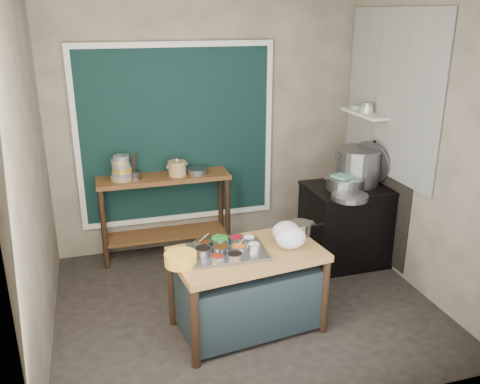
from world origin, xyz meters
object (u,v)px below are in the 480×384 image
object	(u,v)px
condiment_tray	(227,252)
yellow_basin	(181,259)
back_counter	(166,216)
prep_table	(247,290)
stock_pot	(358,166)
stove_block	(347,225)
saucepan	(300,228)
utensil_cup	(135,175)
steamer	(345,183)
ceramic_crock	(177,169)

from	to	relation	value
condiment_tray	yellow_basin	distance (m)	0.42
back_counter	prep_table	bearing A→B (deg)	-74.66
yellow_basin	stock_pot	xyz separation A→B (m)	(2.14, 1.07, 0.28)
stove_block	condiment_tray	size ratio (longest dim) A/B	1.43
back_counter	yellow_basin	bearing A→B (deg)	-94.16
saucepan	utensil_cup	size ratio (longest dim) A/B	1.38
prep_table	back_counter	distance (m)	1.72
stove_block	saucepan	size ratio (longest dim) A/B	4.30
condiment_tray	steamer	xyz separation A→B (m)	(1.53, 0.86, 0.19)
steamer	ceramic_crock	bearing A→B (deg)	155.70
yellow_basin	utensil_cup	distance (m)	1.72
utensil_cup	ceramic_crock	bearing A→B (deg)	-0.21
prep_table	steamer	size ratio (longest dim) A/B	2.91
back_counter	steamer	distance (m)	2.03
prep_table	ceramic_crock	xyz separation A→B (m)	(-0.31, 1.62, 0.65)
prep_table	utensil_cup	bearing A→B (deg)	108.27
stove_block	yellow_basin	size ratio (longest dim) A/B	3.47
stove_block	condiment_tray	world-z (taller)	stove_block
stove_block	yellow_basin	distance (m)	2.29
condiment_tray	steamer	bearing A→B (deg)	29.49
utensil_cup	steamer	xyz separation A→B (m)	(2.12, -0.75, -0.05)
steamer	yellow_basin	bearing A→B (deg)	-153.84
stove_block	stock_pot	bearing A→B (deg)	31.83
back_counter	yellow_basin	distance (m)	1.77
saucepan	utensil_cup	world-z (taller)	utensil_cup
stove_block	ceramic_crock	distance (m)	1.98
steamer	stove_block	bearing A→B (deg)	30.52
prep_table	steamer	xyz separation A→B (m)	(1.35, 0.87, 0.57)
yellow_basin	ceramic_crock	world-z (taller)	ceramic_crock
back_counter	stove_block	xyz separation A→B (m)	(1.90, -0.73, -0.05)
prep_table	utensil_cup	distance (m)	1.90
ceramic_crock	steamer	xyz separation A→B (m)	(1.66, -0.75, -0.07)
ceramic_crock	stock_pot	xyz separation A→B (m)	(1.86, -0.63, 0.06)
condiment_tray	yellow_basin	xyz separation A→B (m)	(-0.41, -0.09, 0.04)
yellow_basin	back_counter	bearing A→B (deg)	85.84
saucepan	steamer	distance (m)	1.05
yellow_basin	utensil_cup	bearing A→B (deg)	96.22
condiment_tray	ceramic_crock	world-z (taller)	ceramic_crock
back_counter	yellow_basin	xyz separation A→B (m)	(-0.13, -1.73, 0.32)
stove_block	stock_pot	world-z (taller)	stock_pot
stock_pot	condiment_tray	bearing A→B (deg)	-150.31
utensil_cup	steamer	bearing A→B (deg)	-19.50
yellow_basin	ceramic_crock	bearing A→B (deg)	80.79
ceramic_crock	stock_pot	bearing A→B (deg)	-18.62
prep_table	stock_pot	xyz separation A→B (m)	(1.56, 1.00, 0.70)
stock_pot	steamer	distance (m)	0.27
prep_table	ceramic_crock	bearing A→B (deg)	93.68
prep_table	back_counter	size ratio (longest dim) A/B	0.86
prep_table	stock_pot	bearing A→B (deg)	25.66
yellow_basin	ceramic_crock	size ratio (longest dim) A/B	1.23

